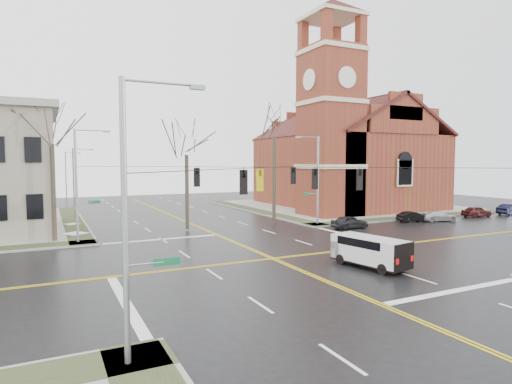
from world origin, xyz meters
name	(u,v)px	position (x,y,z in m)	size (l,w,h in m)	color
ground	(273,259)	(0.00, 0.00, 0.00)	(120.00, 120.00, 0.00)	black
sidewalks	(273,257)	(0.00, 0.00, 0.08)	(80.00, 80.00, 0.17)	gray
road_markings	(273,258)	(0.00, 0.00, 0.01)	(100.00, 100.00, 0.01)	gold
church	(342,149)	(24.76, 24.78, 8.43)	(24.28, 27.48, 27.50)	brown
signal_pole_ne	(316,177)	(11.32, 11.50, 4.95)	(2.75, 0.22, 9.00)	gray
signal_pole_nw	(79,182)	(-11.32, 11.50, 4.95)	(2.75, 0.22, 9.00)	gray
signal_pole_sw	(131,213)	(-11.32, -11.50, 4.95)	(2.75, 0.22, 9.00)	gray
span_wires	(273,167)	(0.00, 0.00, 6.20)	(23.02, 23.02, 0.03)	black
traffic_signals	(278,179)	(0.00, -0.67, 5.45)	(8.21, 8.26, 1.30)	black
streetlight_north_a	(75,180)	(-10.65, 28.00, 4.47)	(2.30, 0.20, 8.00)	gray
streetlight_north_b	(67,175)	(-10.65, 48.00, 4.47)	(2.30, 0.20, 8.00)	gray
cargo_van	(367,249)	(4.22, -4.57, 1.11)	(2.80, 5.19, 1.87)	white
parked_car_a	(350,222)	(12.97, 8.11, 0.65)	(1.53, 3.81, 1.30)	black
parked_car_b	(413,217)	(22.12, 8.77, 0.58)	(1.22, 3.50, 1.15)	black
parked_car_c	(438,216)	(25.02, 7.90, 0.58)	(1.62, 3.98, 1.16)	#B7B7BA
parked_car_d	(476,211)	(32.33, 8.64, 0.64)	(1.51, 3.76, 1.28)	#411512
parked_car_e	(511,209)	(38.01, 8.13, 0.67)	(1.41, 4.06, 1.34)	black
tree_nw_far	(52,138)	(-13.14, 12.95, 8.48)	(4.00, 4.00, 11.72)	#352D22
tree_nw_near	(187,150)	(-1.65, 14.06, 7.67)	(4.00, 4.00, 10.58)	#352D22
tree_ne	(274,131)	(7.42, 13.42, 9.71)	(4.00, 4.00, 13.45)	#352D22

